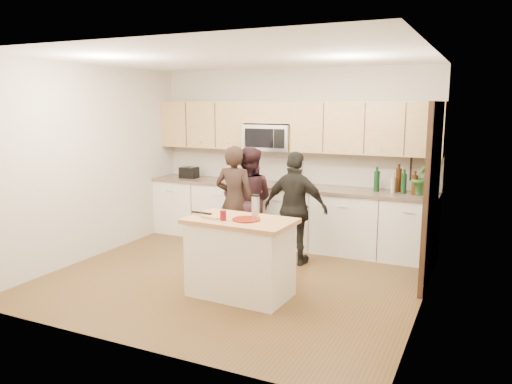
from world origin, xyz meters
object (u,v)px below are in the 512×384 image
at_px(toaster, 189,173).
at_px(woman_right, 295,208).
at_px(woman_left, 235,201).
at_px(woman_center, 248,201).
at_px(island, 240,257).

distance_m(toaster, woman_right, 2.36).
xyz_separation_m(woman_left, woman_right, (0.91, 0.03, -0.03)).
bearing_deg(woman_center, woman_right, 151.87).
relative_size(woman_left, woman_right, 1.03).
relative_size(island, woman_right, 0.80).
height_order(woman_center, woman_right, woman_center).
bearing_deg(woman_center, woman_left, 51.17).
height_order(island, toaster, toaster).
bearing_deg(woman_left, toaster, -37.19).
relative_size(island, toaster, 4.45).
distance_m(toaster, woman_center, 1.54).
height_order(toaster, woman_left, woman_left).
height_order(toaster, woman_right, woman_right).
xyz_separation_m(island, woman_left, (-0.76, 1.32, 0.34)).
height_order(toaster, woman_center, woman_center).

